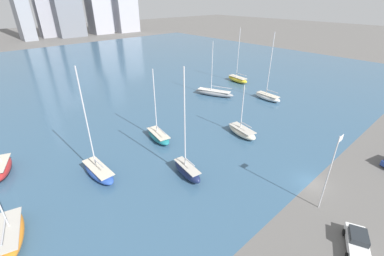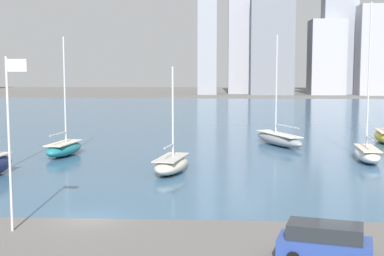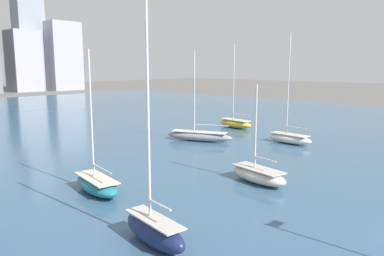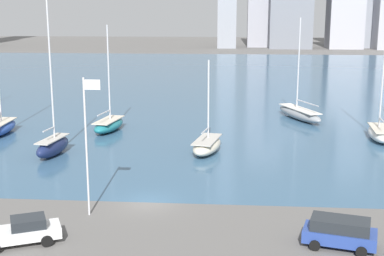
% 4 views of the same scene
% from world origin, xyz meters
% --- Properties ---
extents(harbor_water, '(180.00, 140.00, 0.00)m').
position_xyz_m(harbor_water, '(0.00, 70.00, 0.00)').
color(harbor_water, '#385B7A').
rests_on(harbor_water, ground_plane).
extents(sailboat_gray, '(6.15, 10.55, 13.64)m').
position_xyz_m(sailboat_gray, '(15.57, 33.47, 0.85)').
color(sailboat_gray, gray).
rests_on(sailboat_gray, harbor_water).
extents(sailboat_white, '(2.87, 7.44, 16.16)m').
position_xyz_m(sailboat_white, '(23.38, 22.34, 0.90)').
color(sailboat_white, white).
rests_on(sailboat_white, harbor_water).
extents(sailboat_navy, '(2.67, 6.33, 15.96)m').
position_xyz_m(sailboat_navy, '(-11.89, 12.84, 1.11)').
color(sailboat_navy, '#19234C').
rests_on(sailboat_navy, harbor_water).
extents(sailboat_teal, '(3.61, 7.29, 12.91)m').
position_xyz_m(sailboat_teal, '(-8.74, 24.30, 0.85)').
color(sailboat_teal, '#1E757F').
rests_on(sailboat_teal, harbor_water).
extents(sailboat_cream, '(3.74, 7.12, 9.66)m').
position_xyz_m(sailboat_cream, '(3.85, 15.18, 0.82)').
color(sailboat_cream, beige).
rests_on(sailboat_cream, harbor_water).
extents(sailboat_yellow, '(3.33, 7.78, 15.48)m').
position_xyz_m(sailboat_yellow, '(29.62, 36.93, 0.93)').
color(sailboat_yellow, yellow).
rests_on(sailboat_yellow, harbor_water).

